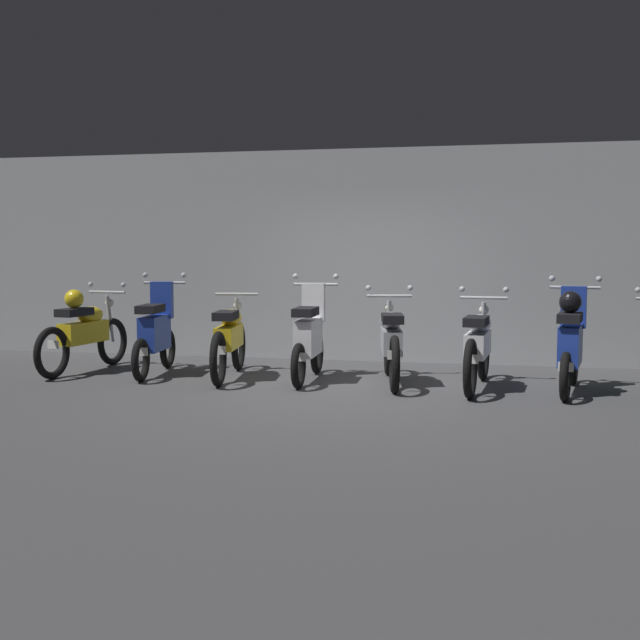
{
  "coord_description": "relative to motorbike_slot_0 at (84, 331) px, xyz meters",
  "views": [
    {
      "loc": [
        1.71,
        -8.69,
        1.59
      ],
      "look_at": [
        -0.35,
        0.64,
        0.75
      ],
      "focal_mm": 44.93,
      "sensor_mm": 36.0,
      "label": 1
    }
  ],
  "objects": [
    {
      "name": "ground_plane",
      "position": [
        3.54,
        -0.79,
        -0.53
      ],
      "size": [
        80.0,
        80.0,
        0.0
      ],
      "primitive_type": "plane",
      "color": "#424244"
    },
    {
      "name": "back_wall",
      "position": [
        3.54,
        1.91,
        0.98
      ],
      "size": [
        16.0,
        0.3,
        3.01
      ],
      "primitive_type": "cube",
      "color": "#9EA0A3",
      "rests_on": "ground"
    },
    {
      "name": "motorbike_slot_0",
      "position": [
        0.0,
        0.0,
        0.0
      ],
      "size": [
        0.59,
        1.95,
        1.15
      ],
      "color": "black",
      "rests_on": "ground"
    },
    {
      "name": "motorbike_slot_1",
      "position": [
        1.0,
        -0.01,
        -0.0
      ],
      "size": [
        0.59,
        1.68,
        1.29
      ],
      "color": "black",
      "rests_on": "ground"
    },
    {
      "name": "motorbike_slot_2",
      "position": [
        2.02,
        -0.07,
        -0.04
      ],
      "size": [
        0.56,
        1.94,
        1.03
      ],
      "color": "black",
      "rests_on": "ground"
    },
    {
      "name": "motorbike_slot_3",
      "position": [
        3.03,
        -0.06,
        -0.0
      ],
      "size": [
        0.59,
        1.68,
        1.29
      ],
      "color": "black",
      "rests_on": "ground"
    },
    {
      "name": "motorbike_slot_4",
      "position": [
        4.04,
        -0.06,
        -0.04
      ],
      "size": [
        0.61,
        1.93,
        1.15
      ],
      "color": "black",
      "rests_on": "ground"
    },
    {
      "name": "motorbike_slot_5",
      "position": [
        5.05,
        -0.2,
        -0.04
      ],
      "size": [
        0.59,
        1.95,
        1.15
      ],
      "color": "black",
      "rests_on": "ground"
    },
    {
      "name": "motorbike_slot_6",
      "position": [
        6.07,
        -0.24,
        0.04
      ],
      "size": [
        0.58,
        1.67,
        1.29
      ],
      "color": "black",
      "rests_on": "ground"
    }
  ]
}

